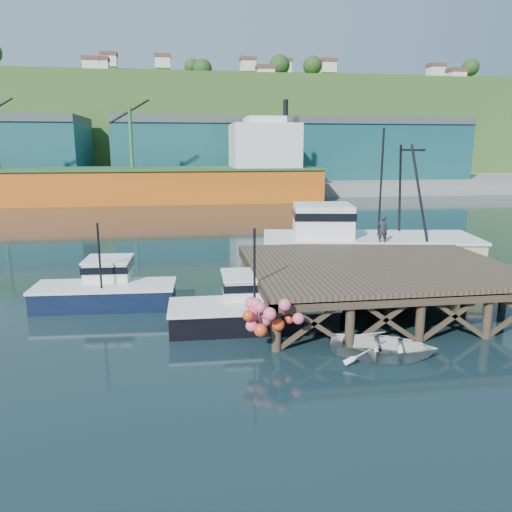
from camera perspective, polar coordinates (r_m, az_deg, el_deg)
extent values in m
plane|color=black|center=(23.50, 0.67, -6.24)|extent=(300.00, 300.00, 0.00)
cube|color=brown|center=(24.40, 13.54, -1.00)|extent=(12.00, 10.00, 0.25)
cube|color=#473828|center=(20.21, 18.61, -4.85)|extent=(12.00, 0.30, 0.35)
cylinder|color=#473828|center=(18.84, 2.36, -8.50)|extent=(0.36, 0.36, 2.60)
cylinder|color=#473828|center=(27.71, -1.28, -1.60)|extent=(0.36, 0.36, 2.60)
cylinder|color=#473828|center=(31.22, 19.97, -0.75)|extent=(0.36, 0.36, 2.60)
cube|color=gray|center=(92.27, -6.32, 8.35)|extent=(160.00, 40.00, 2.00)
cube|color=#1B515A|center=(87.05, -6.27, 11.73)|extent=(28.00, 16.00, 9.00)
cube|color=#1B515A|center=(93.22, 12.88, 11.54)|extent=(30.00, 16.00, 9.00)
cube|color=orange|center=(70.68, -15.46, 7.71)|extent=(55.00, 9.50, 4.40)
cube|color=#26592D|center=(70.54, -15.57, 9.57)|extent=(55.50, 10.00, 0.30)
cube|color=silver|center=(70.92, 0.92, 12.45)|extent=(9.00, 9.00, 6.00)
cube|color=silver|center=(70.99, 0.93, 15.12)|extent=(5.00, 7.00, 1.20)
cylinder|color=black|center=(71.64, 3.40, 16.44)|extent=(0.70, 0.70, 2.50)
cube|color=#2D511E|center=(122.07, -7.02, 14.02)|extent=(220.00, 50.00, 22.00)
cube|color=#0E1832|center=(24.98, -16.84, -4.44)|extent=(6.61, 2.71, 1.01)
cube|color=silver|center=(24.84, -16.92, -3.27)|extent=(6.74, 2.76, 0.13)
cube|color=silver|center=(25.83, -16.48, -1.55)|extent=(2.23, 2.23, 1.01)
cube|color=black|center=(25.77, -16.51, -1.06)|extent=(2.35, 2.35, 0.34)
cylinder|color=black|center=(23.86, -17.45, -0.12)|extent=(0.10, 0.10, 3.13)
cube|color=black|center=(21.32, -0.39, -6.87)|extent=(6.98, 2.73, 0.96)
cube|color=silver|center=(21.16, -0.39, -5.59)|extent=(7.12, 2.79, 0.13)
cube|color=silver|center=(22.21, -0.76, -3.48)|extent=(2.36, 2.36, 0.96)
cube|color=black|center=(22.15, -0.76, -2.95)|extent=(2.49, 2.49, 0.32)
cylinder|color=black|center=(20.04, -0.17, -1.63)|extent=(0.10, 0.10, 3.40)
sphere|color=#E75577|center=(18.29, 0.21, -7.91)|extent=(0.45, 0.45, 0.45)
sphere|color=#E75577|center=(18.57, 3.05, -6.91)|extent=(0.45, 0.45, 0.45)
sphere|color=red|center=(17.93, 2.05, -6.90)|extent=(0.45, 0.45, 0.45)
cube|color=beige|center=(31.28, 12.71, 0.15)|extent=(13.11, 6.39, 2.06)
cube|color=silver|center=(31.07, 12.81, 2.11)|extent=(13.37, 6.66, 0.17)
cube|color=silver|center=(30.00, 7.80, 3.82)|extent=(3.91, 3.73, 2.06)
cube|color=black|center=(29.94, 7.82, 4.68)|extent=(4.05, 3.86, 0.46)
cylinder|color=black|center=(30.90, 14.08, 7.65)|extent=(0.12, 0.12, 6.85)
imported|color=silver|center=(19.05, 14.29, -9.96)|extent=(4.60, 4.00, 0.80)
imported|color=black|center=(29.00, 14.25, 2.95)|extent=(0.65, 0.50, 1.61)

